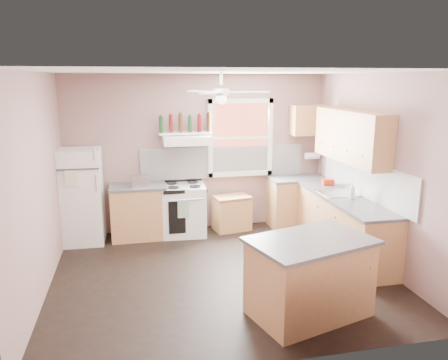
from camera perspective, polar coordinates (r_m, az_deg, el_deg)
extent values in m
plane|color=black|center=(6.13, -0.33, -12.13)|extent=(4.50, 4.50, 0.00)
plane|color=white|center=(5.55, -0.37, 13.98)|extent=(4.50, 4.50, 0.00)
cube|color=#84635F|center=(7.65, -3.45, 3.56)|extent=(4.50, 0.05, 2.70)
cube|color=#84635F|center=(6.54, 19.58, 1.18)|extent=(0.05, 4.00, 2.70)
cube|color=#84635F|center=(5.70, -23.37, -0.82)|extent=(0.05, 4.00, 2.70)
cube|color=white|center=(7.72, -0.08, 2.35)|extent=(2.90, 0.03, 0.55)
cube|color=white|center=(6.80, 17.87, 0.24)|extent=(0.03, 2.60, 0.55)
cube|color=brown|center=(7.72, 2.11, 5.53)|extent=(1.00, 0.02, 1.20)
cube|color=white|center=(7.69, 2.16, 5.51)|extent=(1.16, 0.07, 1.36)
cube|color=white|center=(7.38, -18.09, -2.06)|extent=(0.67, 0.65, 1.54)
cube|color=#A67145|center=(7.46, -11.06, -4.18)|extent=(0.90, 0.60, 0.86)
cube|color=#474749|center=(7.34, -11.21, -0.82)|extent=(0.92, 0.62, 0.04)
cube|color=silver|center=(7.20, -10.85, -0.18)|extent=(0.28, 0.17, 0.18)
cube|color=white|center=(7.50, -5.26, -3.89)|extent=(0.76, 0.69, 0.86)
cube|color=white|center=(7.31, -4.94, 5.23)|extent=(0.78, 0.50, 0.14)
cube|color=white|center=(7.41, -5.07, 6.11)|extent=(0.90, 0.26, 0.03)
cube|color=#A67145|center=(7.71, 1.02, -4.32)|extent=(0.68, 0.51, 0.61)
cube|color=#A67145|center=(8.00, 9.52, -2.94)|extent=(1.00, 0.60, 0.86)
cube|color=#A67145|center=(6.86, 15.36, -5.95)|extent=(0.60, 2.20, 0.86)
cube|color=#474749|center=(7.89, 9.64, 0.20)|extent=(1.02, 0.62, 0.04)
cube|color=#474749|center=(6.73, 15.52, -2.33)|extent=(0.62, 2.22, 0.04)
cube|color=silver|center=(6.90, 14.77, -1.78)|extent=(0.55, 0.45, 0.03)
cylinder|color=silver|center=(6.95, 15.98, -1.10)|extent=(0.03, 0.03, 0.14)
cube|color=#A67145|center=(6.80, 16.26, 5.52)|extent=(0.33, 1.80, 0.76)
cube|color=#A67145|center=(7.92, 10.93, 7.69)|extent=(0.60, 0.33, 0.52)
cylinder|color=white|center=(8.08, 11.44, 3.11)|extent=(0.26, 0.12, 0.12)
cube|color=#A67145|center=(5.10, 11.08, -12.54)|extent=(1.43, 1.11, 0.86)
cube|color=#474749|center=(4.92, 11.31, -7.81)|extent=(1.52, 1.21, 0.04)
cylinder|color=white|center=(5.55, -0.37, 11.40)|extent=(0.20, 0.20, 0.08)
imported|color=silver|center=(6.61, 16.38, -1.39)|extent=(0.13, 0.13, 0.24)
cube|color=#B1280F|center=(7.40, 13.42, -0.27)|extent=(0.19, 0.13, 0.10)
cylinder|color=#143819|center=(7.36, -8.21, 7.16)|extent=(0.06, 0.06, 0.27)
cylinder|color=#590F0F|center=(7.37, -6.96, 7.28)|extent=(0.06, 0.06, 0.29)
cylinder|color=#3F230F|center=(7.39, -5.72, 7.40)|extent=(0.06, 0.06, 0.31)
cylinder|color=#143819|center=(7.41, -4.47, 7.29)|extent=(0.06, 0.06, 0.27)
cylinder|color=#590F0F|center=(7.43, -3.24, 7.40)|extent=(0.06, 0.06, 0.29)
cylinder|color=#3F230F|center=(7.45, -2.02, 7.51)|extent=(0.06, 0.06, 0.31)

